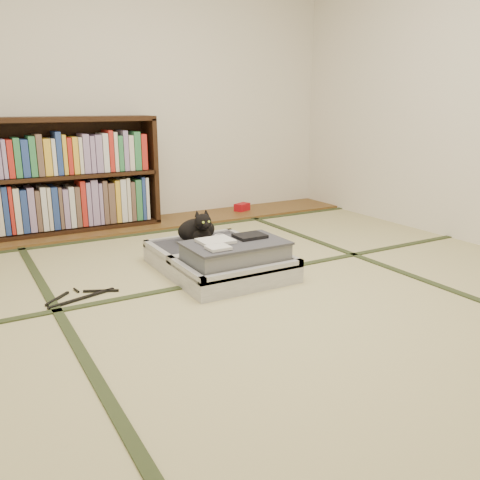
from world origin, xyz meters
TOP-DOWN VIEW (x-y plane):
  - floor at (0.00, 0.00)m, footprint 4.50×4.50m
  - wood_strip at (0.00, 2.00)m, footprint 4.00×0.50m
  - red_item at (1.04, 2.03)m, footprint 0.17×0.14m
  - room_shell at (0.00, 0.00)m, footprint 4.50×4.50m
  - tatami_borders at (0.00, 0.49)m, footprint 4.00×4.50m
  - bookcase at (-0.52, 2.07)m, footprint 1.35×0.31m
  - suitcase at (0.02, 0.53)m, footprint 0.67×0.89m
  - cat at (-0.00, 0.82)m, footprint 0.30×0.30m
  - cable_coil at (0.18, 0.86)m, footprint 0.09×0.09m
  - hanger at (-0.85, 0.54)m, footprint 0.40×0.24m

SIDE VIEW (x-z plane):
  - floor at x=0.00m, z-range 0.00..0.00m
  - tatami_borders at x=0.00m, z-range 0.00..0.01m
  - hanger at x=-0.85m, z-range 0.00..0.01m
  - wood_strip at x=0.00m, z-range 0.00..0.02m
  - red_item at x=1.04m, z-range 0.02..0.09m
  - suitcase at x=0.02m, z-range -0.04..0.22m
  - cable_coil at x=0.18m, z-range 0.13..0.15m
  - cat at x=0.00m, z-range 0.10..0.34m
  - bookcase at x=-0.52m, z-range -0.01..0.91m
  - room_shell at x=0.00m, z-range -0.79..3.71m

